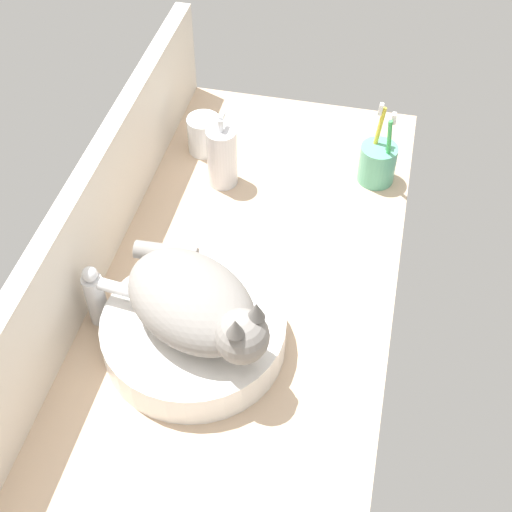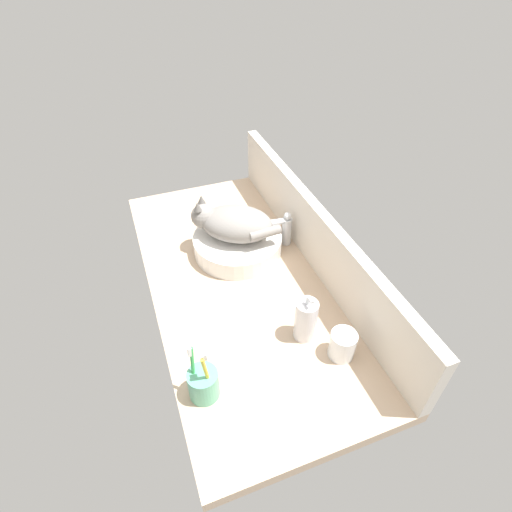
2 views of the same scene
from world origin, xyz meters
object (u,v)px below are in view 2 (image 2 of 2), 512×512
at_px(cat, 233,223).
at_px(water_glass, 342,346).
at_px(sink_basin, 238,244).
at_px(soap_dispenser, 306,320).
at_px(faucet, 284,228).
at_px(toothbrush_cup, 203,383).

xyz_separation_m(cat, water_glass, (0.53, 0.14, -0.09)).
relative_size(sink_basin, soap_dispenser, 1.88).
relative_size(faucet, soap_dispenser, 0.81).
distance_m(cat, water_glass, 0.56).
distance_m(sink_basin, water_glass, 0.54).
distance_m(cat, soap_dispenser, 0.45).
height_order(sink_basin, water_glass, water_glass).
relative_size(sink_basin, water_glass, 3.71).
distance_m(cat, faucet, 0.19).
distance_m(sink_basin, soap_dispenser, 0.44).
bearing_deg(toothbrush_cup, soap_dispenser, 103.96).
xyz_separation_m(soap_dispenser, water_glass, (0.10, 0.07, -0.03)).
distance_m(cat, toothbrush_cup, 0.58).
bearing_deg(soap_dispenser, water_glass, 35.09).
height_order(soap_dispenser, toothbrush_cup, toothbrush_cup).
distance_m(sink_basin, cat, 0.09).
relative_size(sink_basin, toothbrush_cup, 1.70).
relative_size(cat, water_glass, 3.53).
bearing_deg(toothbrush_cup, cat, 154.28).
height_order(toothbrush_cup, water_glass, toothbrush_cup).
height_order(cat, toothbrush_cup, cat).
xyz_separation_m(faucet, soap_dispenser, (0.41, -0.11, -0.00)).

